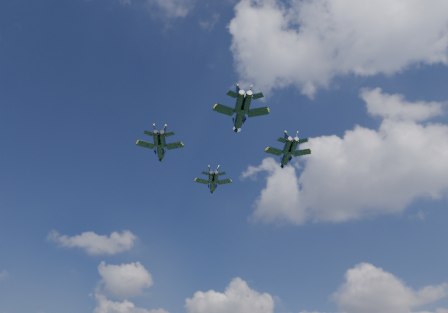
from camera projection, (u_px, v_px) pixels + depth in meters
jet_lead at (213, 185)px, 125.35m from camera, size 10.62×13.18×3.29m
jet_left at (161, 150)px, 110.08m from camera, size 11.80×14.31×3.60m
jet_right at (286, 157)px, 110.84m from camera, size 12.00×14.48×3.65m
jet_slot at (240, 118)px, 96.57m from camera, size 12.85×14.91×3.81m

